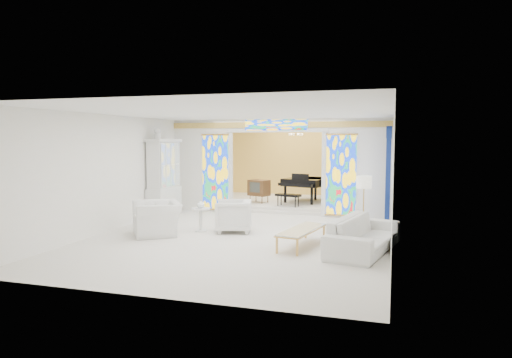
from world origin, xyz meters
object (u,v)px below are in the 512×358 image
(china_cabinet, at_px, (164,179))
(armchair_right, at_px, (233,216))
(sofa, at_px, (364,235))
(armchair_left, at_px, (157,218))
(tv_console, at_px, (259,188))
(coffee_table, at_px, (302,230))
(grand_piano, at_px, (311,182))

(china_cabinet, xyz_separation_m, armchair_right, (2.83, -1.63, -0.76))
(sofa, bearing_deg, armchair_left, 99.48)
(china_cabinet, xyz_separation_m, armchair_left, (1.11, -2.47, -0.76))
(china_cabinet, relative_size, armchair_left, 2.17)
(tv_console, bearing_deg, china_cabinet, -109.91)
(armchair_right, bearing_deg, sofa, 55.14)
(china_cabinet, height_order, tv_console, china_cabinet)
(armchair_right, xyz_separation_m, coffee_table, (1.99, -1.09, -0.05))
(china_cabinet, distance_m, grand_piano, 5.20)
(grand_piano, distance_m, tv_console, 1.86)
(china_cabinet, xyz_separation_m, tv_console, (2.30, 2.55, -0.48))
(china_cabinet, distance_m, coffee_table, 5.60)
(armchair_left, height_order, coffee_table, armchair_left)
(china_cabinet, bearing_deg, sofa, -24.38)
(armchair_right, height_order, sofa, armchair_right)
(armchair_right, relative_size, tv_console, 1.13)
(coffee_table, xyz_separation_m, grand_piano, (-0.84, 6.06, 0.50))
(coffee_table, xyz_separation_m, tv_console, (-2.52, 5.27, 0.33))
(coffee_table, bearing_deg, grand_piano, 97.93)
(china_cabinet, xyz_separation_m, coffee_table, (4.82, -2.72, -0.80))
(armchair_left, bearing_deg, sofa, 50.54)
(armchair_left, bearing_deg, grand_piano, 117.83)
(armchair_right, distance_m, coffee_table, 2.27)
(armchair_right, height_order, tv_console, tv_console)
(china_cabinet, relative_size, sofa, 1.09)
(china_cabinet, height_order, armchair_left, china_cabinet)
(sofa, distance_m, grand_piano, 6.53)
(armchair_right, xyz_separation_m, sofa, (3.34, -1.16, -0.05))
(tv_console, bearing_deg, grand_piano, 47.22)
(coffee_table, bearing_deg, armchair_left, 176.18)
(coffee_table, bearing_deg, armchair_right, 151.30)
(sofa, bearing_deg, china_cabinet, 78.73)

